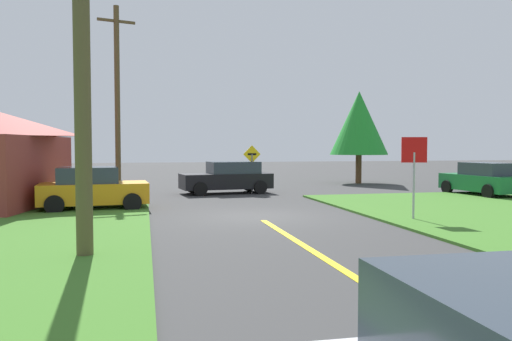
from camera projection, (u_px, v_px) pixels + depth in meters
ground_plane at (257, 216)px, 17.08m from camera, size 120.00×120.00×0.00m
lane_stripe_center at (350, 275)px, 9.28m from camera, size 0.20×14.00×0.01m
stop_sign at (414, 161)px, 15.92m from camera, size 0.80×0.23×2.69m
car_on_crossroad at (483, 179)px, 24.15m from camera, size 2.29×4.29×1.62m
parked_car_near_building at (93, 188)px, 18.86m from camera, size 4.07×2.41×1.62m
car_approaching_junction at (228, 178)px, 25.48m from camera, size 4.73×2.47×1.62m
utility_pole_near at (82, 81)px, 10.51m from camera, size 1.79×0.48×7.37m
utility_pole_mid at (117, 98)px, 24.19m from camera, size 1.77×0.59×9.15m
direction_sign at (252, 164)px, 25.32m from camera, size 0.90×0.10×2.45m
oak_tree_left at (359, 123)px, 32.32m from camera, size 3.73×3.73×5.97m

